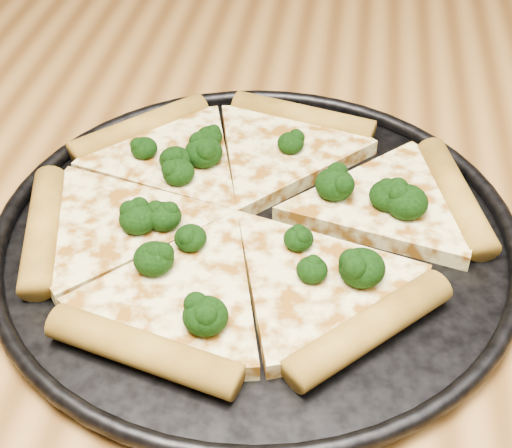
# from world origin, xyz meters

# --- Properties ---
(dining_table) EXTENTS (1.20, 0.90, 0.75)m
(dining_table) POSITION_xyz_m (0.00, 0.00, 0.66)
(dining_table) COLOR olive
(dining_table) RESTS_ON ground
(pizza_pan) EXTENTS (0.37, 0.37, 0.02)m
(pizza_pan) POSITION_xyz_m (-0.05, -0.03, 0.76)
(pizza_pan) COLOR black
(pizza_pan) RESTS_ON dining_table
(pizza) EXTENTS (0.34, 0.31, 0.02)m
(pizza) POSITION_xyz_m (-0.06, -0.02, 0.77)
(pizza) COLOR #FFF29C
(pizza) RESTS_ON pizza_pan
(broccoli_florets) EXTENTS (0.22, 0.21, 0.02)m
(broccoli_florets) POSITION_xyz_m (-0.05, -0.03, 0.78)
(broccoli_florets) COLOR black
(broccoli_florets) RESTS_ON pizza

